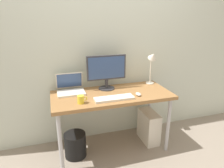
# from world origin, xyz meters

# --- Properties ---
(ground_plane) EXTENTS (6.00, 6.00, 0.00)m
(ground_plane) POSITION_xyz_m (0.00, 0.00, 0.00)
(ground_plane) COLOR gray
(back_wall) EXTENTS (4.40, 0.04, 2.60)m
(back_wall) POSITION_xyz_m (0.00, 0.37, 1.30)
(back_wall) COLOR silver
(back_wall) RESTS_ON ground_plane
(desk) EXTENTS (1.40, 0.62, 0.75)m
(desk) POSITION_xyz_m (0.00, 0.00, 0.68)
(desk) COLOR olive
(desk) RESTS_ON ground_plane
(monitor) EXTENTS (0.49, 0.20, 0.43)m
(monitor) POSITION_xyz_m (-0.02, 0.18, 0.99)
(monitor) COLOR #333338
(monitor) RESTS_ON desk
(laptop) EXTENTS (0.32, 0.28, 0.22)m
(laptop) POSITION_xyz_m (-0.46, 0.20, 0.81)
(laptop) COLOR silver
(laptop) RESTS_ON desk
(desk_lamp) EXTENTS (0.11, 0.16, 0.45)m
(desk_lamp) POSITION_xyz_m (0.60, 0.18, 1.07)
(desk_lamp) COLOR silver
(desk_lamp) RESTS_ON desk
(keyboard) EXTENTS (0.44, 0.14, 0.02)m
(keyboard) POSITION_xyz_m (-0.03, -0.17, 0.76)
(keyboard) COLOR silver
(keyboard) RESTS_ON desk
(mouse) EXTENTS (0.06, 0.09, 0.03)m
(mouse) POSITION_xyz_m (0.27, -0.15, 0.77)
(mouse) COLOR silver
(mouse) RESTS_ON desk
(coffee_mug) EXTENTS (0.11, 0.07, 0.09)m
(coffee_mug) POSITION_xyz_m (-0.39, -0.17, 0.80)
(coffee_mug) COLOR yellow
(coffee_mug) RESTS_ON desk
(computer_tower) EXTENTS (0.18, 0.36, 0.42)m
(computer_tower) POSITION_xyz_m (0.52, 0.01, 0.21)
(computer_tower) COLOR silver
(computer_tower) RESTS_ON ground_plane
(wastebasket) EXTENTS (0.26, 0.26, 0.30)m
(wastebasket) POSITION_xyz_m (-0.47, -0.02, 0.15)
(wastebasket) COLOR black
(wastebasket) RESTS_ON ground_plane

